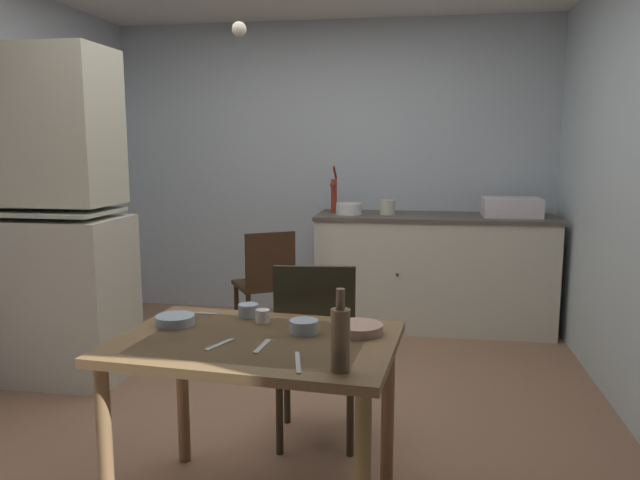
{
  "coord_description": "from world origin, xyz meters",
  "views": [
    {
      "loc": [
        0.78,
        -3.27,
        1.48
      ],
      "look_at": [
        0.24,
        -0.02,
        0.97
      ],
      "focal_mm": 34.22,
      "sensor_mm": 36.0,
      "label": 1
    }
  ],
  "objects_px": {
    "sink_basin": "(511,207)",
    "serving_bowl_wide": "(304,326)",
    "hutch_cabinet": "(57,228)",
    "mixing_bowl_counter": "(349,209)",
    "chair_by_counter": "(266,282)",
    "glass_bottle": "(340,338)",
    "teacup_cream": "(248,310)",
    "hand_pump": "(334,193)",
    "chair_far_side": "(316,350)",
    "dining_table": "(256,363)"
  },
  "relations": [
    {
      "from": "mixing_bowl_counter",
      "to": "glass_bottle",
      "type": "distance_m",
      "value": 3.01
    },
    {
      "from": "mixing_bowl_counter",
      "to": "dining_table",
      "type": "xyz_separation_m",
      "value": [
        -0.05,
        -2.7,
        -0.34
      ]
    },
    {
      "from": "sink_basin",
      "to": "glass_bottle",
      "type": "xyz_separation_m",
      "value": [
        -0.96,
        -3.04,
        -0.15
      ]
    },
    {
      "from": "chair_far_side",
      "to": "dining_table",
      "type": "bearing_deg",
      "value": -102.69
    },
    {
      "from": "glass_bottle",
      "to": "serving_bowl_wide",
      "type": "bearing_deg",
      "value": 116.95
    },
    {
      "from": "hand_pump",
      "to": "chair_far_side",
      "type": "distance_m",
      "value": 2.29
    },
    {
      "from": "chair_far_side",
      "to": "chair_by_counter",
      "type": "relative_size",
      "value": 1.09
    },
    {
      "from": "hand_pump",
      "to": "teacup_cream",
      "type": "height_order",
      "value": "hand_pump"
    },
    {
      "from": "mixing_bowl_counter",
      "to": "chair_far_side",
      "type": "relative_size",
      "value": 0.23
    },
    {
      "from": "hutch_cabinet",
      "to": "chair_far_side",
      "type": "bearing_deg",
      "value": -20.33
    },
    {
      "from": "hand_pump",
      "to": "mixing_bowl_counter",
      "type": "distance_m",
      "value": 0.21
    },
    {
      "from": "sink_basin",
      "to": "dining_table",
      "type": "distance_m",
      "value": 3.08
    },
    {
      "from": "dining_table",
      "to": "mixing_bowl_counter",
      "type": "bearing_deg",
      "value": 88.96
    },
    {
      "from": "mixing_bowl_counter",
      "to": "chair_far_side",
      "type": "height_order",
      "value": "mixing_bowl_counter"
    },
    {
      "from": "sink_basin",
      "to": "chair_by_counter",
      "type": "distance_m",
      "value": 2.02
    },
    {
      "from": "teacup_cream",
      "to": "glass_bottle",
      "type": "height_order",
      "value": "glass_bottle"
    },
    {
      "from": "hutch_cabinet",
      "to": "mixing_bowl_counter",
      "type": "distance_m",
      "value": 2.21
    },
    {
      "from": "hutch_cabinet",
      "to": "sink_basin",
      "type": "xyz_separation_m",
      "value": [
        2.96,
        1.5,
        0.04
      ]
    },
    {
      "from": "hand_pump",
      "to": "chair_far_side",
      "type": "bearing_deg",
      "value": -84.19
    },
    {
      "from": "chair_by_counter",
      "to": "glass_bottle",
      "type": "bearing_deg",
      "value": -70.09
    },
    {
      "from": "hand_pump",
      "to": "glass_bottle",
      "type": "relative_size",
      "value": 1.39
    },
    {
      "from": "sink_basin",
      "to": "glass_bottle",
      "type": "distance_m",
      "value": 3.19
    },
    {
      "from": "hand_pump",
      "to": "chair_far_side",
      "type": "height_order",
      "value": "hand_pump"
    },
    {
      "from": "hutch_cabinet",
      "to": "teacup_cream",
      "type": "xyz_separation_m",
      "value": [
        1.52,
        -0.97,
        -0.2
      ]
    },
    {
      "from": "serving_bowl_wide",
      "to": "hutch_cabinet",
      "type": "bearing_deg",
      "value": 147.32
    },
    {
      "from": "glass_bottle",
      "to": "teacup_cream",
      "type": "bearing_deg",
      "value": 129.87
    },
    {
      "from": "serving_bowl_wide",
      "to": "sink_basin",
      "type": "bearing_deg",
      "value": 66.34
    },
    {
      "from": "hutch_cabinet",
      "to": "hand_pump",
      "type": "relative_size",
      "value": 5.31
    },
    {
      "from": "mixing_bowl_counter",
      "to": "glass_bottle",
      "type": "xyz_separation_m",
      "value": [
        0.32,
        -2.99,
        -0.12
      ]
    },
    {
      "from": "hand_pump",
      "to": "chair_by_counter",
      "type": "distance_m",
      "value": 1.0
    },
    {
      "from": "hutch_cabinet",
      "to": "sink_basin",
      "type": "distance_m",
      "value": 3.32
    },
    {
      "from": "mixing_bowl_counter",
      "to": "hand_pump",
      "type": "bearing_deg",
      "value": 145.22
    },
    {
      "from": "teacup_cream",
      "to": "chair_far_side",
      "type": "bearing_deg",
      "value": 51.55
    },
    {
      "from": "dining_table",
      "to": "serving_bowl_wide",
      "type": "bearing_deg",
      "value": 30.0
    },
    {
      "from": "hand_pump",
      "to": "dining_table",
      "type": "relative_size",
      "value": 0.34
    },
    {
      "from": "chair_far_side",
      "to": "hutch_cabinet",
      "type": "bearing_deg",
      "value": 159.67
    },
    {
      "from": "mixing_bowl_counter",
      "to": "hutch_cabinet",
      "type": "bearing_deg",
      "value": -139.26
    },
    {
      "from": "sink_basin",
      "to": "serving_bowl_wide",
      "type": "xyz_separation_m",
      "value": [
        -1.16,
        -2.65,
        -0.24
      ]
    },
    {
      "from": "sink_basin",
      "to": "serving_bowl_wide",
      "type": "height_order",
      "value": "sink_basin"
    },
    {
      "from": "hutch_cabinet",
      "to": "dining_table",
      "type": "xyz_separation_m",
      "value": [
        1.63,
        -1.26,
        -0.33
      ]
    },
    {
      "from": "sink_basin",
      "to": "chair_by_counter",
      "type": "xyz_separation_m",
      "value": [
        -1.85,
        -0.6,
        -0.54
      ]
    },
    {
      "from": "mixing_bowl_counter",
      "to": "chair_far_side",
      "type": "distance_m",
      "value": 2.15
    },
    {
      "from": "sink_basin",
      "to": "mixing_bowl_counter",
      "type": "distance_m",
      "value": 1.29
    },
    {
      "from": "chair_far_side",
      "to": "chair_by_counter",
      "type": "xyz_separation_m",
      "value": [
        -0.65,
        1.55,
        -0.03
      ]
    },
    {
      "from": "hutch_cabinet",
      "to": "sink_basin",
      "type": "bearing_deg",
      "value": 26.78
    },
    {
      "from": "dining_table",
      "to": "glass_bottle",
      "type": "relative_size",
      "value": 4.06
    },
    {
      "from": "sink_basin",
      "to": "mixing_bowl_counter",
      "type": "xyz_separation_m",
      "value": [
        -1.29,
        -0.05,
        -0.03
      ]
    },
    {
      "from": "hutch_cabinet",
      "to": "hand_pump",
      "type": "bearing_deg",
      "value": 45.0
    },
    {
      "from": "teacup_cream",
      "to": "glass_bottle",
      "type": "bearing_deg",
      "value": -50.13
    },
    {
      "from": "mixing_bowl_counter",
      "to": "chair_by_counter",
      "type": "height_order",
      "value": "mixing_bowl_counter"
    }
  ]
}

